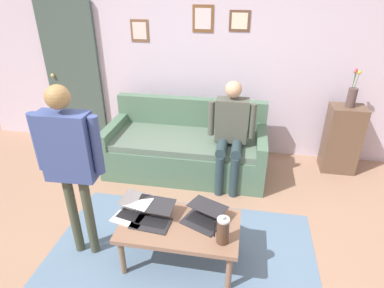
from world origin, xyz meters
name	(u,v)px	position (x,y,z in m)	size (l,w,h in m)	color
ground_plane	(177,253)	(0.00, 0.00, 0.00)	(7.68, 7.68, 0.00)	#9F7861
area_rug	(178,267)	(-0.05, 0.17, 0.00)	(2.45, 1.84, 0.01)	slate
back_wall	(210,57)	(0.00, -2.20, 1.35)	(7.04, 0.11, 2.70)	silver
interior_door	(74,75)	(2.00, -2.11, 1.02)	(0.82, 0.09, 2.05)	#40534D
couch	(186,148)	(0.20, -1.50, 0.30)	(2.02, 0.91, 0.88)	#4E7059
coffee_table	(180,228)	(-0.05, 0.07, 0.37)	(1.03, 0.58, 0.42)	#87634D
laptop_left	(152,217)	(0.19, 0.07, 0.46)	(0.36, 0.35, 0.13)	#28282D
laptop_center	(204,217)	(-0.24, -0.01, 0.46)	(0.42, 0.41, 0.12)	#28282D
laptop_right	(132,211)	(0.39, 0.03, 0.46)	(0.35, 0.39, 0.13)	silver
french_press	(223,230)	(-0.42, 0.21, 0.53)	(0.12, 0.10, 0.26)	#4C3323
side_shelf	(342,139)	(-1.78, -1.84, 0.44)	(0.42, 0.32, 0.89)	brown
flower_vase	(352,96)	(-1.78, -1.85, 1.03)	(0.11, 0.11, 0.47)	brown
person_standing	(69,155)	(0.84, 0.11, 1.03)	(0.57, 0.20, 1.61)	#444836
person_seated	(231,129)	(-0.37, -1.27, 0.73)	(0.55, 0.51, 1.28)	#283B40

